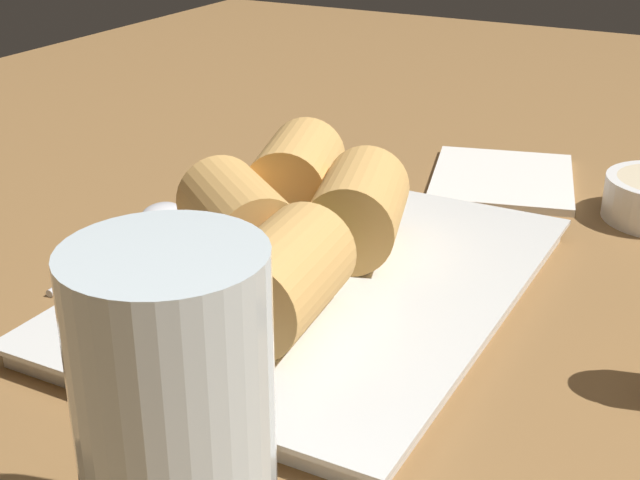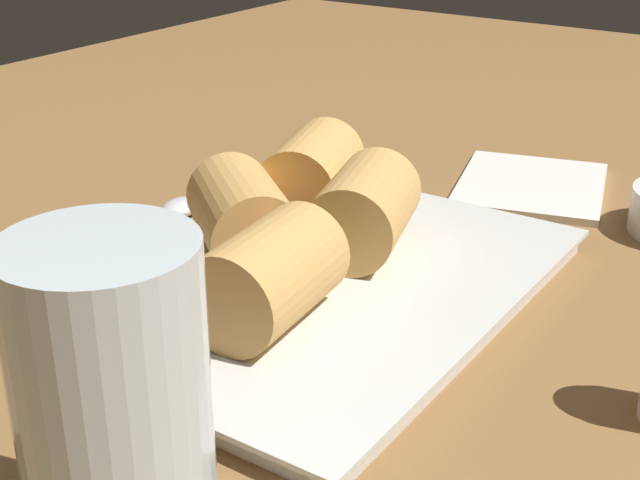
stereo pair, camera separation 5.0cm
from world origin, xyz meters
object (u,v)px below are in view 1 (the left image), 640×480
(serving_plate, at_px, (320,285))
(spoon, at_px, (151,221))
(napkin, at_px, (502,179))
(drinking_glass, at_px, (176,424))

(serving_plate, distance_m, spoon, 0.16)
(serving_plate, height_order, spoon, serving_plate)
(spoon, height_order, napkin, spoon)
(serving_plate, relative_size, spoon, 2.10)
(serving_plate, height_order, drinking_glass, drinking_glass)
(serving_plate, relative_size, drinking_glass, 2.34)
(napkin, bearing_deg, drinking_glass, 3.01)
(spoon, bearing_deg, napkin, 137.48)
(spoon, relative_size, napkin, 0.96)
(serving_plate, xyz_separation_m, drinking_glass, (0.22, 0.06, 0.06))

